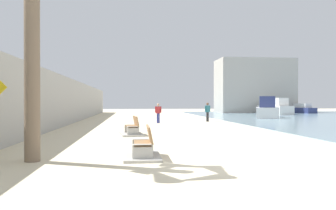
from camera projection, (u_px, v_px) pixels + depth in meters
ground_plane at (162, 124)px, 26.94m from camera, size 120.00×120.00×0.00m
seawall at (63, 101)px, 26.13m from camera, size 0.80×64.00×3.56m
bench_near at (143, 150)px, 10.73m from camera, size 1.11×2.11×0.98m
bench_far at (132, 130)px, 18.12m from camera, size 1.32×2.21×0.98m
person_walking at (208, 111)px, 30.60m from camera, size 0.52×0.26×1.67m
person_standing at (158, 112)px, 28.19m from camera, size 0.52×0.26×1.61m
boat_outer at (298, 109)px, 54.10m from camera, size 3.55×6.65×1.46m
boat_far_left at (267, 110)px, 37.81m from camera, size 4.18×6.33×2.29m
boat_nearest at (275, 108)px, 48.33m from camera, size 2.15×7.71×2.24m
harbor_building at (254, 86)px, 56.61m from camera, size 12.00×6.00×8.64m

